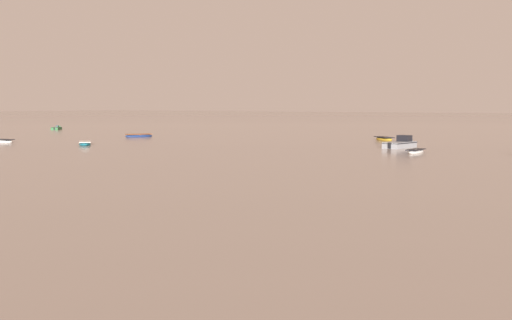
# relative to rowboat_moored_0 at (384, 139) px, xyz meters

# --- Properties ---
(rowboat_moored_0) EXTENTS (4.43, 4.22, 0.72)m
(rowboat_moored_0) POSITION_rel_rowboat_moored_0_xyz_m (0.00, 0.00, 0.00)
(rowboat_moored_0) COLOR gold
(rowboat_moored_0) RESTS_ON ground
(rowboat_moored_1) EXTENTS (4.22, 3.92, 0.68)m
(rowboat_moored_1) POSITION_rel_rowboat_moored_0_xyz_m (-27.82, -32.98, -0.01)
(rowboat_moored_1) COLOR #197084
(rowboat_moored_1) RESTS_ON ground
(motorboat_moored_0) EXTENTS (2.68, 6.14, 2.26)m
(motorboat_moored_0) POSITION_rel_rowboat_moored_0_xyz_m (8.45, -13.54, 0.15)
(motorboat_moored_0) COLOR gray
(motorboat_moored_0) RESTS_ON ground
(motorboat_moored_1) EXTENTS (3.62, 4.15, 1.41)m
(motorboat_moored_1) POSITION_rel_rowboat_moored_0_xyz_m (-74.15, -0.85, -0.00)
(motorboat_moored_1) COLOR #23602D
(motorboat_moored_1) RESTS_ON ground
(rowboat_moored_2) EXTENTS (1.46, 3.81, 0.59)m
(rowboat_moored_2) POSITION_rel_rowboat_moored_0_xyz_m (13.13, -21.56, -0.03)
(rowboat_moored_2) COLOR white
(rowboat_moored_2) RESTS_ON ground
(rowboat_moored_6) EXTENTS (3.48, 4.75, 0.72)m
(rowboat_moored_6) POSITION_rel_rowboat_moored_0_xyz_m (-37.13, -13.74, -0.00)
(rowboat_moored_6) COLOR navy
(rowboat_moored_6) RESTS_ON ground
(rowboat_moored_7) EXTENTS (4.31, 1.57, 0.68)m
(rowboat_moored_7) POSITION_rel_rowboat_moored_0_xyz_m (-41.73, -35.89, -0.01)
(rowboat_moored_7) COLOR white
(rowboat_moored_7) RESTS_ON ground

